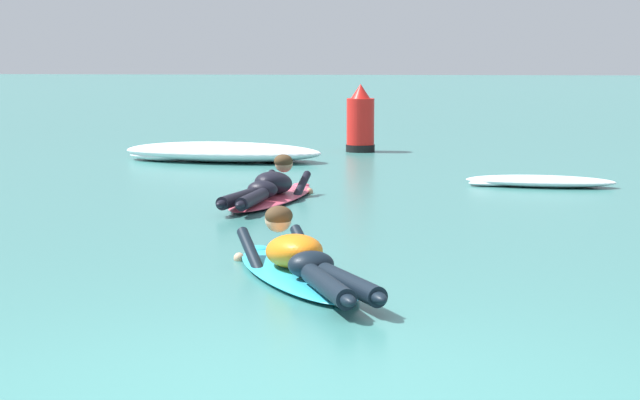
% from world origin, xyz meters
% --- Properties ---
extents(ground_plane, '(120.00, 120.00, 0.00)m').
position_xyz_m(ground_plane, '(0.00, 10.00, 0.00)').
color(ground_plane, '#387A75').
extents(surfer_near, '(1.47, 2.57, 0.55)m').
position_xyz_m(surfer_near, '(-0.23, 2.90, 0.13)').
color(surfer_near, '#2DB2D1').
rests_on(surfer_near, ground).
extents(surfer_far, '(1.00, 2.70, 0.54)m').
position_xyz_m(surfer_far, '(-1.04, 7.22, 0.13)').
color(surfer_far, '#E54C66').
rests_on(surfer_far, ground).
extents(whitewater_mid_left, '(1.91, 0.80, 0.14)m').
position_xyz_m(whitewater_mid_left, '(2.14, 8.95, 0.06)').
color(whitewater_mid_left, white).
rests_on(whitewater_mid_left, ground).
extents(whitewater_mid_right, '(3.24, 1.62, 0.29)m').
position_xyz_m(whitewater_mid_right, '(-2.37, 11.77, 0.14)').
color(whitewater_mid_right, white).
rests_on(whitewater_mid_right, ground).
extents(channel_marker_buoy, '(0.48, 0.48, 1.13)m').
position_xyz_m(channel_marker_buoy, '(-0.36, 13.58, 0.46)').
color(channel_marker_buoy, red).
rests_on(channel_marker_buoy, ground).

